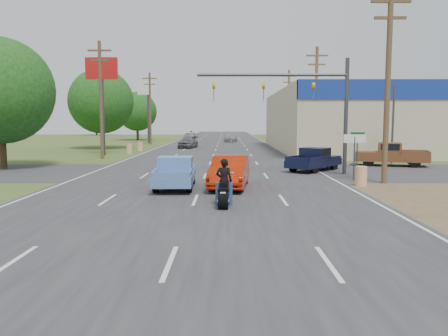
{
  "coord_description": "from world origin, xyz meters",
  "views": [
    {
      "loc": [
        1.3,
        -9.62,
        3.21
      ],
      "look_at": [
        1.18,
        8.34,
        1.3
      ],
      "focal_mm": 35.0,
      "sensor_mm": 36.0,
      "label": 1
    }
  ],
  "objects_px": {
    "distant_car_grey": "(188,142)",
    "distant_car_white": "(191,134)",
    "motorcycle": "(224,192)",
    "distant_car_silver": "(231,138)",
    "blue_pickup": "(175,172)",
    "rider": "(224,183)",
    "red_convertible": "(230,172)",
    "navy_pickup": "(315,159)",
    "brown_pickup": "(389,154)"
  },
  "relations": [
    {
      "from": "red_convertible",
      "to": "rider",
      "type": "relative_size",
      "value": 2.71
    },
    {
      "from": "navy_pickup",
      "to": "distant_car_silver",
      "type": "relative_size",
      "value": 0.98
    },
    {
      "from": "motorcycle",
      "to": "distant_car_silver",
      "type": "distance_m",
      "value": 53.25
    },
    {
      "from": "motorcycle",
      "to": "navy_pickup",
      "type": "height_order",
      "value": "navy_pickup"
    },
    {
      "from": "red_convertible",
      "to": "motorcycle",
      "type": "relative_size",
      "value": 1.96
    },
    {
      "from": "blue_pickup",
      "to": "navy_pickup",
      "type": "xyz_separation_m",
      "value": [
        8.27,
        7.52,
        -0.0
      ]
    },
    {
      "from": "navy_pickup",
      "to": "motorcycle",
      "type": "bearing_deg",
      "value": -76.52
    },
    {
      "from": "red_convertible",
      "to": "motorcycle",
      "type": "height_order",
      "value": "red_convertible"
    },
    {
      "from": "brown_pickup",
      "to": "distant_car_silver",
      "type": "relative_size",
      "value": 1.16
    },
    {
      "from": "red_convertible",
      "to": "brown_pickup",
      "type": "height_order",
      "value": "brown_pickup"
    },
    {
      "from": "brown_pickup",
      "to": "distant_car_grey",
      "type": "height_order",
      "value": "brown_pickup"
    },
    {
      "from": "distant_car_silver",
      "to": "distant_car_white",
      "type": "height_order",
      "value": "distant_car_white"
    },
    {
      "from": "rider",
      "to": "brown_pickup",
      "type": "relative_size",
      "value": 0.32
    },
    {
      "from": "blue_pickup",
      "to": "distant_car_grey",
      "type": "relative_size",
      "value": 1.04
    },
    {
      "from": "motorcycle",
      "to": "rider",
      "type": "relative_size",
      "value": 1.38
    },
    {
      "from": "distant_car_grey",
      "to": "distant_car_white",
      "type": "height_order",
      "value": "distant_car_grey"
    },
    {
      "from": "navy_pickup",
      "to": "distant_car_white",
      "type": "relative_size",
      "value": 0.87
    },
    {
      "from": "rider",
      "to": "distant_car_silver",
      "type": "xyz_separation_m",
      "value": [
        0.69,
        53.18,
        -0.18
      ]
    },
    {
      "from": "navy_pickup",
      "to": "distant_car_silver",
      "type": "height_order",
      "value": "navy_pickup"
    },
    {
      "from": "red_convertible",
      "to": "rider",
      "type": "xyz_separation_m",
      "value": [
        -0.24,
        -4.6,
        0.09
      ]
    },
    {
      "from": "blue_pickup",
      "to": "rider",
      "type": "bearing_deg",
      "value": -63.56
    },
    {
      "from": "blue_pickup",
      "to": "distant_car_grey",
      "type": "xyz_separation_m",
      "value": [
        -2.26,
        32.26,
        -0.01
      ]
    },
    {
      "from": "distant_car_grey",
      "to": "distant_car_silver",
      "type": "xyz_separation_m",
      "value": [
        5.34,
        16.4,
        -0.08
      ]
    },
    {
      "from": "rider",
      "to": "blue_pickup",
      "type": "distance_m",
      "value": 5.11
    },
    {
      "from": "red_convertible",
      "to": "motorcycle",
      "type": "xyz_separation_m",
      "value": [
        -0.24,
        -4.67,
        -0.23
      ]
    },
    {
      "from": "rider",
      "to": "blue_pickup",
      "type": "height_order",
      "value": "rider"
    },
    {
      "from": "red_convertible",
      "to": "brown_pickup",
      "type": "xyz_separation_m",
      "value": [
        11.64,
        10.58,
        0.09
      ]
    },
    {
      "from": "blue_pickup",
      "to": "distant_car_white",
      "type": "xyz_separation_m",
      "value": [
        -4.73,
        67.47,
        -0.03
      ]
    },
    {
      "from": "motorcycle",
      "to": "distant_car_silver",
      "type": "relative_size",
      "value": 0.5
    },
    {
      "from": "rider",
      "to": "red_convertible",
      "type": "bearing_deg",
      "value": -90.96
    },
    {
      "from": "rider",
      "to": "brown_pickup",
      "type": "distance_m",
      "value": 19.28
    },
    {
      "from": "red_convertible",
      "to": "rider",
      "type": "height_order",
      "value": "rider"
    },
    {
      "from": "rider",
      "to": "navy_pickup",
      "type": "height_order",
      "value": "rider"
    },
    {
      "from": "brown_pickup",
      "to": "distant_car_grey",
      "type": "distance_m",
      "value": 27.19
    },
    {
      "from": "rider",
      "to": "navy_pickup",
      "type": "bearing_deg",
      "value": -114.03
    },
    {
      "from": "rider",
      "to": "blue_pickup",
      "type": "xyz_separation_m",
      "value": [
        -2.39,
        4.52,
        -0.09
      ]
    },
    {
      "from": "distant_car_grey",
      "to": "motorcycle",
      "type": "bearing_deg",
      "value": -74.73
    },
    {
      "from": "motorcycle",
      "to": "brown_pickup",
      "type": "height_order",
      "value": "brown_pickup"
    },
    {
      "from": "navy_pickup",
      "to": "red_convertible",
      "type": "bearing_deg",
      "value": -87.79
    },
    {
      "from": "motorcycle",
      "to": "navy_pickup",
      "type": "xyz_separation_m",
      "value": [
        5.88,
        12.11,
        0.23
      ]
    },
    {
      "from": "blue_pickup",
      "to": "brown_pickup",
      "type": "xyz_separation_m",
      "value": [
        14.27,
        10.67,
        0.09
      ]
    },
    {
      "from": "distant_car_grey",
      "to": "distant_car_silver",
      "type": "distance_m",
      "value": 17.25
    },
    {
      "from": "blue_pickup",
      "to": "distant_car_silver",
      "type": "xyz_separation_m",
      "value": [
        3.08,
        48.66,
        -0.08
      ]
    },
    {
      "from": "motorcycle",
      "to": "distant_car_white",
      "type": "height_order",
      "value": "distant_car_white"
    },
    {
      "from": "brown_pickup",
      "to": "distant_car_silver",
      "type": "height_order",
      "value": "brown_pickup"
    },
    {
      "from": "red_convertible",
      "to": "distant_car_silver",
      "type": "relative_size",
      "value": 0.99
    },
    {
      "from": "navy_pickup",
      "to": "distant_car_silver",
      "type": "bearing_deg",
      "value": 136.59
    },
    {
      "from": "distant_car_silver",
      "to": "navy_pickup",
      "type": "bearing_deg",
      "value": -78.6
    },
    {
      "from": "navy_pickup",
      "to": "brown_pickup",
      "type": "xyz_separation_m",
      "value": [
        6.0,
        3.14,
        0.09
      ]
    },
    {
      "from": "distant_car_silver",
      "to": "brown_pickup",
      "type": "bearing_deg",
      "value": -69.38
    }
  ]
}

